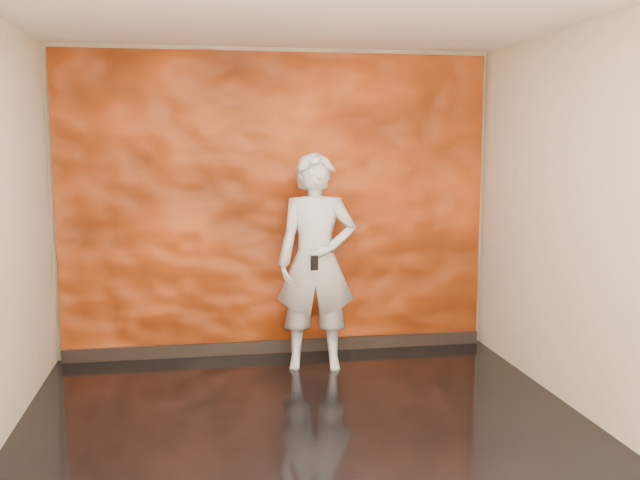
{
  "coord_description": "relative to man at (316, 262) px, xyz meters",
  "views": [
    {
      "loc": [
        -0.7,
        -4.53,
        1.96
      ],
      "look_at": [
        0.26,
        1.14,
        1.17
      ],
      "focal_mm": 40.0,
      "sensor_mm": 36.0,
      "label": 1
    }
  ],
  "objects": [
    {
      "name": "feature_wall",
      "position": [
        -0.28,
        0.52,
        0.45
      ],
      "size": [
        3.9,
        0.06,
        2.75
      ],
      "primitive_type": "cube",
      "color": "#D74813",
      "rests_on": "ground"
    },
    {
      "name": "baseboard",
      "position": [
        -0.28,
        0.48,
        -0.87
      ],
      "size": [
        3.9,
        0.04,
        0.12
      ],
      "primitive_type": "cube",
      "color": "black",
      "rests_on": "ground"
    },
    {
      "name": "phone",
      "position": [
        -0.06,
        -0.28,
        0.04
      ],
      "size": [
        0.07,
        0.03,
        0.12
      ],
      "primitive_type": "cube",
      "rotation": [
        0.0,
        0.0,
        0.23
      ],
      "color": "black",
      "rests_on": "man"
    },
    {
      "name": "room",
      "position": [
        -0.28,
        -1.44,
        0.47
      ],
      "size": [
        4.02,
        4.02,
        2.81
      ],
      "color": "black",
      "rests_on": "ground"
    },
    {
      "name": "man",
      "position": [
        0.0,
        0.0,
        0.0
      ],
      "size": [
        0.74,
        0.54,
        1.87
      ],
      "primitive_type": "imported",
      "rotation": [
        0.0,
        0.0,
        -0.15
      ],
      "color": "#A9ADB8",
      "rests_on": "ground"
    }
  ]
}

